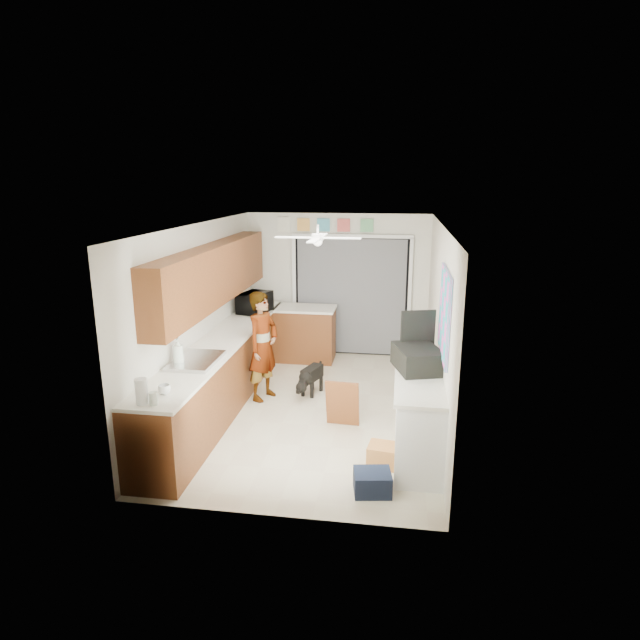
{
  "coord_description": "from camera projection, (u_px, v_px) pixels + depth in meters",
  "views": [
    {
      "loc": [
        1.07,
        -6.77,
        3.06
      ],
      "look_at": [
        0.0,
        0.4,
        1.15
      ],
      "focal_mm": 30.0,
      "sensor_mm": 36.0,
      "label": 1
    }
  ],
  "objects": [
    {
      "name": "right_counter_top",
      "position": [
        419.0,
        382.0,
        5.83
      ],
      "size": [
        0.54,
        1.44,
        0.04
      ],
      "primitive_type": "cube",
      "color": "white",
      "rests_on": "right_counter_base"
    },
    {
      "name": "header_frame_3",
      "position": [
        367.0,
        226.0,
        9.11
      ],
      "size": [
        0.22,
        0.02,
        0.22
      ],
      "primitive_type": "cube",
      "color": "#62AC76",
      "rests_on": "wall_back"
    },
    {
      "name": "peninsula_base",
      "position": [
        305.0,
        335.0,
        9.28
      ],
      "size": [
        1.0,
        0.6,
        0.9
      ],
      "primitive_type": "cube",
      "color": "brown",
      "rests_on": "floor"
    },
    {
      "name": "soap_bottle",
      "position": [
        178.0,
        351.0,
        6.26
      ],
      "size": [
        0.17,
        0.17,
        0.34
      ],
      "primitive_type": "imported",
      "rotation": [
        0.0,
        0.0,
        0.37
      ],
      "color": "silver",
      "rests_on": "left_countertop"
    },
    {
      "name": "paper_towel_roll",
      "position": [
        142.0,
        391.0,
        5.18
      ],
      "size": [
        0.13,
        0.13,
        0.26
      ],
      "primitive_type": "cylinder",
      "rotation": [
        0.0,
        0.0,
        0.07
      ],
      "color": "white",
      "rests_on": "left_countertop"
    },
    {
      "name": "upper_cabinets",
      "position": [
        214.0,
        274.0,
        7.35
      ],
      "size": [
        0.32,
        4.0,
        0.8
      ],
      "primitive_type": "cube",
      "color": "brown",
      "rests_on": "wall_left"
    },
    {
      "name": "door_trim_left",
      "position": [
        294.0,
        295.0,
        9.58
      ],
      "size": [
        0.06,
        0.04,
        2.1
      ],
      "primitive_type": "cube",
      "color": "white",
      "rests_on": "wall_back"
    },
    {
      "name": "door_trim_head",
      "position": [
        352.0,
        236.0,
        9.17
      ],
      "size": [
        2.1,
        0.04,
        0.06
      ],
      "primitive_type": "cube",
      "color": "white",
      "rests_on": "wall_back"
    },
    {
      "name": "suitcase",
      "position": [
        417.0,
        359.0,
        6.12
      ],
      "size": [
        0.63,
        0.73,
        0.27
      ],
      "primitive_type": "cube",
      "rotation": [
        0.0,
        0.0,
        0.3
      ],
      "color": "black",
      "rests_on": "right_counter_top"
    },
    {
      "name": "sink_basin",
      "position": [
        196.0,
        361.0,
        6.39
      ],
      "size": [
        0.5,
        0.76,
        0.06
      ],
      "primitive_type": "cube",
      "color": "silver",
      "rests_on": "left_countertop"
    },
    {
      "name": "back_opening_recess",
      "position": [
        351.0,
        297.0,
        9.47
      ],
      "size": [
        2.0,
        0.06,
        2.1
      ],
      "primitive_type": "cube",
      "color": "black",
      "rests_on": "wall_back"
    },
    {
      "name": "left_base_cabinets",
      "position": [
        224.0,
        372.0,
        7.48
      ],
      "size": [
        0.6,
        4.8,
        0.9
      ],
      "primitive_type": "cube",
      "color": "brown",
      "rests_on": "floor"
    },
    {
      "name": "microwave",
      "position": [
        255.0,
        303.0,
        8.76
      ],
      "size": [
        0.52,
        0.67,
        0.33
      ],
      "primitive_type": "imported",
      "rotation": [
        0.0,
        0.0,
        1.35
      ],
      "color": "black",
      "rests_on": "left_countertop"
    },
    {
      "name": "cabinet_door_panel",
      "position": [
        342.0,
        403.0,
        6.76
      ],
      "size": [
        0.43,
        0.19,
        0.63
      ],
      "primitive_type": "cube",
      "rotation": [
        0.21,
        0.0,
        -0.07
      ],
      "color": "brown",
      "rests_on": "floor"
    },
    {
      "name": "header_frame_1",
      "position": [
        323.0,
        225.0,
        9.22
      ],
      "size": [
        0.22,
        0.02,
        0.22
      ],
      "primitive_type": "cube",
      "color": "#4CACCC",
      "rests_on": "wall_back"
    },
    {
      "name": "ceiling",
      "position": [
        315.0,
        225.0,
        6.77
      ],
      "size": [
        5.0,
        5.0,
        0.0
      ],
      "primitive_type": "plane",
      "rotation": [
        3.14,
        0.0,
        0.0
      ],
      "color": "white",
      "rests_on": "ground"
    },
    {
      "name": "navy_crate",
      "position": [
        372.0,
        482.0,
        5.37
      ],
      "size": [
        0.41,
        0.36,
        0.23
      ],
      "primitive_type": "cube",
      "rotation": [
        0.0,
        0.0,
        0.16
      ],
      "color": "black",
      "rests_on": "floor"
    },
    {
      "name": "right_counter_base",
      "position": [
        418.0,
        421.0,
        5.95
      ],
      "size": [
        0.5,
        1.4,
        0.9
      ],
      "primitive_type": "cube",
      "color": "white",
      "rests_on": "floor"
    },
    {
      "name": "wall_back",
      "position": [
        337.0,
        285.0,
        9.48
      ],
      "size": [
        3.2,
        0.0,
        3.2
      ],
      "primitive_type": "plane",
      "rotation": [
        1.57,
        0.0,
        0.0
      ],
      "color": "silver",
      "rests_on": "ground"
    },
    {
      "name": "left_countertop",
      "position": [
        223.0,
        340.0,
        7.36
      ],
      "size": [
        0.62,
        4.8,
        0.04
      ],
      "primitive_type": "cube",
      "color": "white",
      "rests_on": "left_base_cabinets"
    },
    {
      "name": "abstract_painting",
      "position": [
        445.0,
        313.0,
        5.8
      ],
      "size": [
        0.03,
        1.15,
        0.95
      ],
      "primitive_type": "cube",
      "color": "#E654C0",
      "rests_on": "wall_right"
    },
    {
      "name": "header_frame_2",
      "position": [
        344.0,
        225.0,
        9.17
      ],
      "size": [
        0.22,
        0.02,
        0.22
      ],
      "primitive_type": "cube",
      "color": "#DA5551",
      "rests_on": "wall_back"
    },
    {
      "name": "faucet",
      "position": [
        181.0,
        353.0,
        6.4
      ],
      "size": [
        0.03,
        0.03,
        0.22
      ],
      "primitive_type": "cylinder",
      "color": "silver",
      "rests_on": "left_countertop"
    },
    {
      "name": "cardboard_box",
      "position": [
        385.0,
        455.0,
        5.88
      ],
      "size": [
        0.41,
        0.33,
        0.24
      ],
      "primitive_type": "cube",
      "rotation": [
        0.0,
        0.0,
        -0.14
      ],
      "color": "#CA7C3F",
      "rests_on": "floor"
    },
    {
      "name": "wall_front",
      "position": [
        271.0,
        392.0,
        4.7
      ],
      "size": [
        3.2,
        0.0,
        3.2
      ],
      "primitive_type": "plane",
      "rotation": [
        -1.57,
        0.0,
        0.0
      ],
      "color": "silver",
      "rests_on": "ground"
    },
    {
      "name": "suitcase_lid",
      "position": [
        418.0,
        331.0,
        6.33
      ],
      "size": [
        0.41,
        0.15,
        0.5
      ],
      "primitive_type": "cube",
      "rotation": [
        0.0,
        0.0,
        0.3
      ],
      "color": "black",
      "rests_on": "suitcase"
    },
    {
      "name": "cup",
      "position": [
        164.0,
        389.0,
        5.44
      ],
      "size": [
        0.16,
        0.16,
        0.1
      ],
      "primitive_type": "imported",
      "rotation": [
        0.0,
        0.0,
        0.36
      ],
      "color": "white",
      "rests_on": "left_countertop"
    },
    {
      "name": "suitcase_rim",
      "position": [
        417.0,
        368.0,
        6.14
      ],
      "size": [
        0.59,
        0.68,
        0.02
      ],
      "primitive_type": "cube",
      "rotation": [
        0.0,
        0.0,
        0.3
      ],
      "color": "yellow",
      "rests_on": "suitcase"
    },
    {
      "name": "jar_b",
      "position": [
        153.0,
        399.0,
        5.18
      ],
      "size": [
        0.09,
        0.09,
        0.13
      ],
      "primitive_type": "cylinder",
      "rotation": [
        0.0,
        0.0,
        0.09
      ],
      "color": "silver",
      "rests_on": "left_countertop"
    },
    {
      "name": "wall_left",
      "position": [
        200.0,
        316.0,
        7.32
      ],
      "size": [
        0.0,
        5.0,
        5.0
      ],
      "primitive_type": "plane",
      "rotation": [
        1.57,
        0.0,
        1.57
      ],
      "color": "silver",
      "rests_on": "ground"
    },
    {
      "name": "route66_sign",
      "position": [
        284.0,
        224.0,
        9.32
      ],
      "size": [
        0.22,
        0.02,
        0.26
      ],
      "primitive_type": "cube",
      "color": "silver",
      "rests_on": "wall_back"
    },
    {
      "name": "header_frame_0",
      "position": [
        303.0,
        225.0,
        9.27
      ],
      "size": [
        0.22,
        0.02,
        0.22
      ],
      "primitive_type": "cube",
      "color": "#EFAA4F",
      "rests_on": "wall_back"
    },
    {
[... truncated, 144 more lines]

